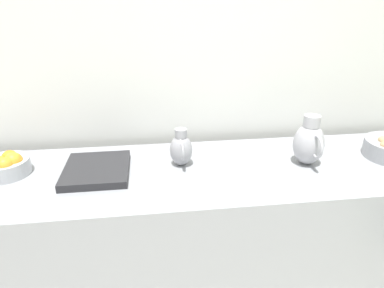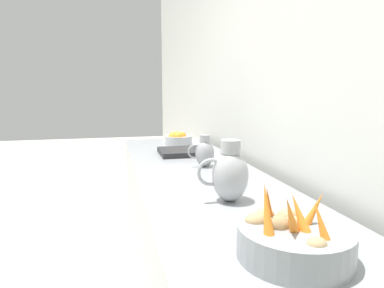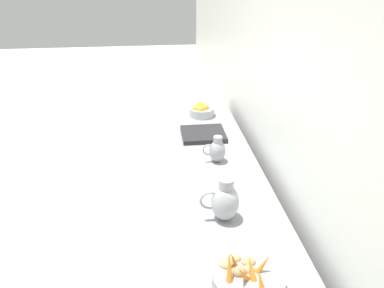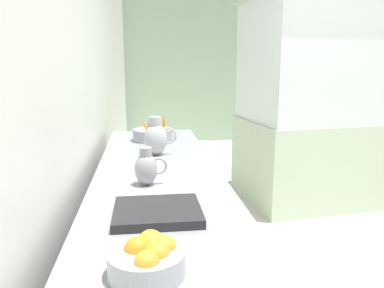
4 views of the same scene
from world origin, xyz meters
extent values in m
cube|color=silver|center=(-1.95, 0.42, 1.50)|extent=(0.10, 9.33, 3.00)
cube|color=#99B799|center=(2.10, 5.23, 1.50)|extent=(8.00, 0.10, 3.00)
cube|color=gray|center=(-1.49, -0.08, 0.45)|extent=(0.69, 2.80, 0.90)
cylinder|color=gray|center=(-1.50, 0.86, 0.94)|extent=(0.31, 0.31, 0.09)
torus|color=gray|center=(-1.50, 0.86, 0.90)|extent=(0.18, 0.18, 0.01)
cone|color=orange|center=(-1.51, 0.87, 1.02)|extent=(0.06, 0.09, 0.12)
cone|color=orange|center=(-1.46, 0.90, 1.03)|extent=(0.10, 0.09, 0.14)
cone|color=orange|center=(-1.41, 0.87, 1.03)|extent=(0.04, 0.08, 0.16)
cone|color=orange|center=(-1.53, 0.94, 1.02)|extent=(0.06, 0.07, 0.12)
cone|color=orange|center=(-1.44, 0.83, 1.03)|extent=(0.07, 0.08, 0.14)
cone|color=orange|center=(-1.56, 0.85, 1.02)|extent=(0.08, 0.03, 0.11)
ellipsoid|color=tan|center=(-1.50, 0.97, 0.98)|extent=(0.05, 0.04, 0.04)
ellipsoid|color=tan|center=(-1.51, 0.84, 0.98)|extent=(0.05, 0.05, 0.04)
ellipsoid|color=tan|center=(-1.46, 0.77, 0.99)|extent=(0.06, 0.05, 0.04)
ellipsoid|color=#9E7F56|center=(-1.46, 0.85, 0.99)|extent=(0.06, 0.06, 0.05)
ellipsoid|color=tan|center=(-1.51, 0.80, 0.99)|extent=(0.06, 0.05, 0.05)
ellipsoid|color=tan|center=(-1.42, 0.80, 0.99)|extent=(0.06, 0.05, 0.05)
cylinder|color=#ADAFB5|center=(-1.57, -1.09, 0.93)|extent=(0.22, 0.22, 0.07)
sphere|color=orange|center=(-1.54, -1.11, 0.97)|extent=(0.07, 0.07, 0.07)
sphere|color=orange|center=(-1.51, -1.07, 0.97)|extent=(0.07, 0.07, 0.07)
sphere|color=orange|center=(-1.59, -1.07, 0.97)|extent=(0.08, 0.08, 0.08)
sphere|color=orange|center=(-1.55, -1.04, 0.97)|extent=(0.08, 0.08, 0.08)
sphere|color=orange|center=(-1.57, -1.15, 0.97)|extent=(0.07, 0.07, 0.07)
ellipsoid|color=#A3A3A8|center=(-1.49, 0.37, 1.00)|extent=(0.15, 0.15, 0.21)
cylinder|color=#A3A3A8|center=(-1.49, 0.37, 1.12)|extent=(0.08, 0.08, 0.06)
torus|color=#A3A3A8|center=(-1.41, 0.37, 1.02)|extent=(0.11, 0.01, 0.11)
ellipsoid|color=#939399|center=(-1.56, -0.26, 0.98)|extent=(0.11, 0.11, 0.16)
cylinder|color=#939399|center=(-1.56, -0.26, 1.07)|extent=(0.06, 0.06, 0.04)
torus|color=#939399|center=(-1.50, -0.26, 0.99)|extent=(0.09, 0.01, 0.09)
cube|color=#232326|center=(-1.52, -0.66, 0.92)|extent=(0.34, 0.30, 0.04)
cube|color=#ADC1A3|center=(0.19, 1.80, 0.45)|extent=(1.45, 1.25, 0.89)
cube|color=silver|center=(0.19, 1.80, 1.51)|extent=(1.39, 1.20, 1.23)
cylinder|color=#9E9B93|center=(1.09, 3.63, 1.50)|extent=(0.34, 0.34, 3.00)
camera|label=1|loc=(-0.04, -0.40, 1.66)|focal=31.61mm
camera|label=2|loc=(-1.04, 1.63, 1.35)|focal=31.42mm
camera|label=3|loc=(-1.13, 1.99, 2.19)|focal=35.09mm
camera|label=4|loc=(-1.56, -2.08, 1.49)|focal=35.66mm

